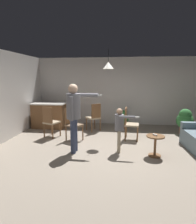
% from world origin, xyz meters
% --- Properties ---
extents(ground, '(7.68, 7.68, 0.00)m').
position_xyz_m(ground, '(0.00, 0.00, 0.00)').
color(ground, gray).
extents(wall_back, '(6.40, 0.10, 2.70)m').
position_xyz_m(wall_back, '(0.00, 3.20, 1.35)').
color(wall_back, silver).
rests_on(wall_back, ground).
extents(kitchen_counter, '(1.26, 0.66, 0.95)m').
position_xyz_m(kitchen_counter, '(-2.45, 2.19, 0.48)').
color(kitchen_counter, brown).
rests_on(kitchen_counter, ground).
extents(side_table_by_couch, '(0.44, 0.44, 0.52)m').
position_xyz_m(side_table_by_couch, '(1.13, -0.15, 0.33)').
color(side_table_by_couch, brown).
rests_on(side_table_by_couch, ground).
extents(person_adult, '(0.87, 0.51, 1.75)m').
position_xyz_m(person_adult, '(-0.88, -0.12, 1.09)').
color(person_adult, '#384260').
rests_on(person_adult, ground).
extents(person_child, '(0.59, 0.34, 1.15)m').
position_xyz_m(person_child, '(0.26, 0.02, 0.71)').
color(person_child, tan).
rests_on(person_child, ground).
extents(dining_chair_by_counter, '(0.59, 0.59, 1.00)m').
position_xyz_m(dining_chair_by_counter, '(-0.66, 1.93, 0.55)').
color(dining_chair_by_counter, brown).
rests_on(dining_chair_by_counter, ground).
extents(dining_chair_near_wall, '(0.46, 0.46, 1.00)m').
position_xyz_m(dining_chair_near_wall, '(0.55, 1.09, 0.55)').
color(dining_chair_near_wall, brown).
rests_on(dining_chair_near_wall, ground).
extents(dining_chair_centre_back, '(0.58, 0.58, 1.00)m').
position_xyz_m(dining_chair_centre_back, '(-1.18, 0.84, 0.55)').
color(dining_chair_centre_back, brown).
rests_on(dining_chair_centre_back, ground).
extents(dining_chair_spare, '(0.54, 0.54, 1.00)m').
position_xyz_m(dining_chair_spare, '(-1.96, 1.01, 0.55)').
color(dining_chair_spare, brown).
rests_on(dining_chair_spare, ground).
extents(potted_plant_corner, '(0.45, 0.45, 0.69)m').
position_xyz_m(potted_plant_corner, '(0.35, 2.46, 0.38)').
color(potted_plant_corner, brown).
rests_on(potted_plant_corner, ground).
extents(potted_plant_by_wall, '(0.56, 0.56, 0.86)m').
position_xyz_m(potted_plant_by_wall, '(2.45, 1.98, 0.48)').
color(potted_plant_by_wall, brown).
rests_on(potted_plant_by_wall, ground).
extents(spare_remote_on_table, '(0.11, 0.13, 0.04)m').
position_xyz_m(spare_remote_on_table, '(1.12, -0.13, 0.54)').
color(spare_remote_on_table, white).
rests_on(spare_remote_on_table, side_table_by_couch).
extents(ceiling_light_pendant, '(0.32, 0.32, 0.55)m').
position_xyz_m(ceiling_light_pendant, '(-0.11, 0.98, 2.25)').
color(ceiling_light_pendant, silver).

